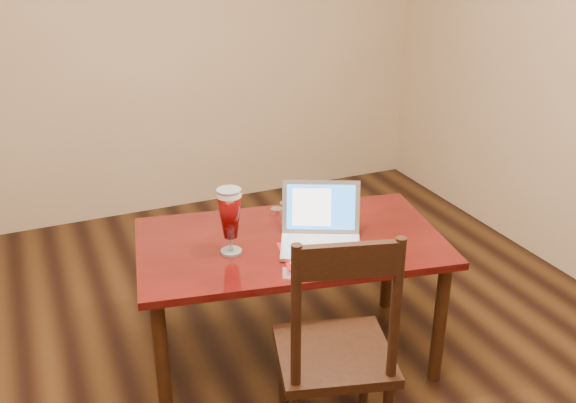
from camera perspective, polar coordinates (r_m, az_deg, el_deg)
name	(u,v)px	position (r m, az deg, el deg)	size (l,w,h in m)	color
room_shell	(250,11)	(2.13, -3.38, 16.55)	(4.51, 5.01, 2.71)	tan
dining_table	(289,252)	(3.02, 0.10, -4.47)	(1.53, 1.03, 0.97)	#520C0A
dining_chair	(336,353)	(2.56, 4.32, -13.27)	(0.54, 0.53, 1.05)	black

